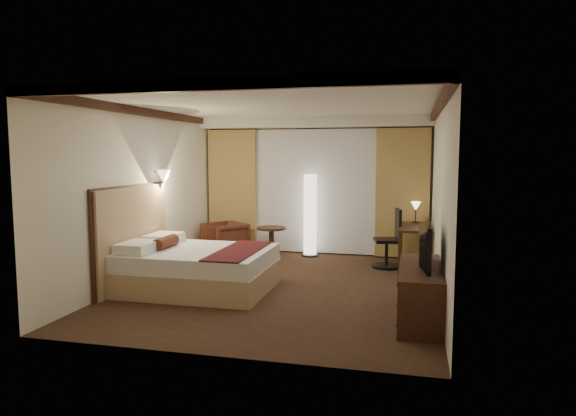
% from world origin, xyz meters
% --- Properties ---
extents(floor, '(4.50, 5.50, 0.01)m').
position_xyz_m(floor, '(0.00, 0.00, 0.00)').
color(floor, '#331F13').
rests_on(floor, ground).
extents(ceiling, '(4.50, 5.50, 0.01)m').
position_xyz_m(ceiling, '(0.00, 0.00, 2.70)').
color(ceiling, white).
rests_on(ceiling, back_wall).
extents(back_wall, '(4.50, 0.02, 2.70)m').
position_xyz_m(back_wall, '(0.00, 2.75, 1.35)').
color(back_wall, beige).
rests_on(back_wall, floor).
extents(left_wall, '(0.02, 5.50, 2.70)m').
position_xyz_m(left_wall, '(-2.25, 0.00, 1.35)').
color(left_wall, beige).
rests_on(left_wall, floor).
extents(right_wall, '(0.02, 5.50, 2.70)m').
position_xyz_m(right_wall, '(2.25, 0.00, 1.35)').
color(right_wall, beige).
rests_on(right_wall, floor).
extents(crown_molding, '(4.50, 5.50, 0.12)m').
position_xyz_m(crown_molding, '(0.00, 0.00, 2.64)').
color(crown_molding, black).
rests_on(crown_molding, ceiling).
extents(soffit, '(4.50, 0.50, 0.20)m').
position_xyz_m(soffit, '(0.00, 2.50, 2.60)').
color(soffit, white).
rests_on(soffit, ceiling).
extents(curtain_sheer, '(2.48, 0.04, 2.45)m').
position_xyz_m(curtain_sheer, '(0.00, 2.67, 1.25)').
color(curtain_sheer, silver).
rests_on(curtain_sheer, back_wall).
extents(curtain_left_drape, '(1.00, 0.14, 2.45)m').
position_xyz_m(curtain_left_drape, '(-1.70, 2.61, 1.25)').
color(curtain_left_drape, tan).
rests_on(curtain_left_drape, back_wall).
extents(curtain_right_drape, '(1.00, 0.14, 2.45)m').
position_xyz_m(curtain_right_drape, '(1.70, 2.61, 1.25)').
color(curtain_right_drape, tan).
rests_on(curtain_right_drape, back_wall).
extents(wall_sconce, '(0.24, 0.24, 0.24)m').
position_xyz_m(wall_sconce, '(-2.09, 0.37, 1.62)').
color(wall_sconce, white).
rests_on(wall_sconce, left_wall).
extents(bed, '(2.09, 1.63, 0.61)m').
position_xyz_m(bed, '(-1.15, -0.44, 0.31)').
color(bed, white).
rests_on(bed, floor).
extents(headboard, '(0.12, 1.93, 1.50)m').
position_xyz_m(headboard, '(-2.20, -0.44, 0.75)').
color(headboard, tan).
rests_on(headboard, floor).
extents(armchair, '(0.98, 0.97, 0.74)m').
position_xyz_m(armchair, '(-1.64, 1.94, 0.37)').
color(armchair, '#4F2017').
rests_on(armchair, floor).
extents(side_table, '(0.55, 0.55, 0.61)m').
position_xyz_m(side_table, '(-0.70, 1.94, 0.30)').
color(side_table, black).
rests_on(side_table, floor).
extents(floor_lamp, '(0.34, 0.34, 1.61)m').
position_xyz_m(floor_lamp, '(-0.04, 2.40, 0.81)').
color(floor_lamp, white).
rests_on(floor_lamp, floor).
extents(desk, '(0.55, 1.23, 0.75)m').
position_xyz_m(desk, '(1.95, 1.73, 0.38)').
color(desk, black).
rests_on(desk, floor).
extents(desk_lamp, '(0.18, 0.18, 0.34)m').
position_xyz_m(desk_lamp, '(1.95, 2.20, 0.92)').
color(desk_lamp, '#FFD899').
rests_on(desk_lamp, desk).
extents(office_chair, '(0.60, 0.60, 1.05)m').
position_xyz_m(office_chair, '(1.47, 1.68, 0.52)').
color(office_chair, black).
rests_on(office_chair, floor).
extents(dresser, '(0.50, 1.65, 0.64)m').
position_xyz_m(dresser, '(2.00, -1.07, 0.32)').
color(dresser, black).
rests_on(dresser, floor).
extents(television, '(0.58, 1.00, 0.13)m').
position_xyz_m(television, '(1.97, -1.07, 0.93)').
color(television, black).
rests_on(television, dresser).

